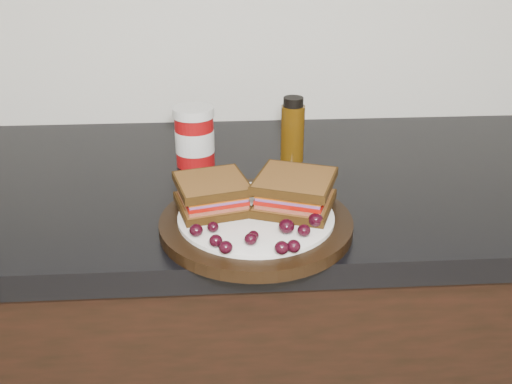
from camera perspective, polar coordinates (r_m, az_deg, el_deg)
base_cabinets at (r=1.28m, az=-1.42°, el=-17.95°), size 3.96×0.58×0.86m
countertop at (r=1.02m, az=-1.69°, el=0.71°), size 3.98×0.60×0.04m
plate at (r=0.83m, az=0.00°, el=-3.18°), size 0.28×0.28×0.02m
sandwich_left at (r=0.83m, az=-4.41°, el=-0.21°), size 0.12×0.12×0.05m
sandwich_right at (r=0.83m, az=3.88°, el=-0.01°), size 0.14×0.14×0.05m
grape_0 at (r=0.77m, az=-6.01°, el=-3.82°), size 0.02×0.02×0.02m
grape_1 at (r=0.78m, az=-4.33°, el=-3.51°), size 0.02×0.02×0.01m
grape_2 at (r=0.74m, az=-4.04°, el=-4.89°), size 0.02×0.02×0.02m
grape_3 at (r=0.73m, az=-3.05°, el=-5.55°), size 0.02×0.02×0.02m
grape_4 at (r=0.75m, az=-0.53°, el=-4.73°), size 0.02×0.02×0.02m
grape_5 at (r=0.76m, az=-0.27°, el=-4.39°), size 0.02×0.02×0.01m
grape_6 at (r=0.73m, az=2.59°, el=-5.59°), size 0.02×0.02×0.02m
grape_7 at (r=0.73m, az=3.79°, el=-5.43°), size 0.02×0.02×0.02m
grape_8 at (r=0.77m, az=4.82°, el=-3.86°), size 0.02×0.02×0.02m
grape_9 at (r=0.77m, az=3.07°, el=-3.44°), size 0.02×0.02×0.02m
grape_10 at (r=0.79m, az=5.98°, el=-2.78°), size 0.02×0.02×0.02m
grape_11 at (r=0.82m, az=5.84°, el=-1.92°), size 0.02×0.02×0.02m
grape_12 at (r=0.83m, az=5.96°, el=-1.59°), size 0.02×0.02×0.02m
grape_13 at (r=0.86m, az=4.78°, el=-0.38°), size 0.02×0.02×0.02m
grape_14 at (r=0.86m, az=4.38°, el=-0.38°), size 0.02×0.02×0.01m
grape_15 at (r=0.85m, az=-2.44°, el=-0.50°), size 0.02×0.02×0.02m
grape_16 at (r=0.85m, az=-4.81°, el=-0.73°), size 0.02×0.02×0.01m
grape_17 at (r=0.85m, az=-4.41°, el=-0.90°), size 0.02×0.02×0.02m
grape_18 at (r=0.82m, az=-6.42°, el=-1.89°), size 0.02×0.02×0.02m
grape_19 at (r=0.81m, az=-5.80°, el=-1.99°), size 0.02×0.02×0.02m
grape_20 at (r=0.84m, az=-2.63°, el=-0.96°), size 0.02×0.02×0.02m
grape_21 at (r=0.83m, az=-3.94°, el=-1.53°), size 0.02×0.02×0.02m
grape_22 at (r=0.82m, az=-4.26°, el=-2.09°), size 0.01×0.01×0.01m
condiment_jar at (r=1.04m, az=-6.16°, el=5.54°), size 0.10×0.10×0.11m
oil_bottle at (r=1.06m, az=3.68°, el=6.27°), size 0.05×0.05×0.12m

